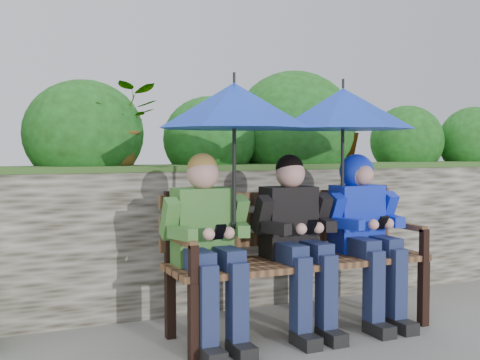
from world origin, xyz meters
name	(u,v)px	position (x,y,z in m)	size (l,w,h in m)	color
ground	(247,334)	(0.00, 0.00, 0.00)	(60.00, 60.00, 0.00)	#656355
garden_backdrop	(165,213)	(-0.03, 1.61, 0.60)	(8.00, 2.88, 1.81)	#3F392C
park_bench	(295,250)	(0.33, -0.01, 0.51)	(1.69, 0.49, 0.89)	black
boy_left	(208,239)	(-0.29, -0.09, 0.62)	(0.50, 0.58, 1.12)	#417430
boy_middle	(296,234)	(0.30, -0.09, 0.62)	(0.50, 0.57, 1.11)	black
boy_right	(365,222)	(0.82, -0.08, 0.66)	(0.49, 0.60, 1.11)	blue
umbrella_left	(234,106)	(-0.13, -0.11, 1.39)	(0.90, 0.90, 0.91)	#1137C7
umbrella_right	(343,109)	(0.67, -0.03, 1.40)	(0.91, 0.91, 0.90)	#1137C7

